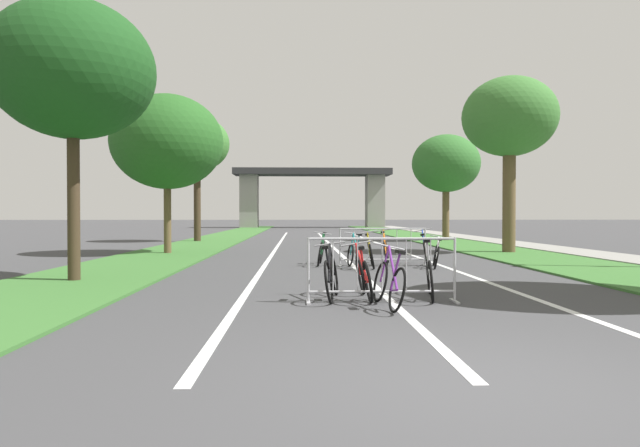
# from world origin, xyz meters

# --- Properties ---
(ground_plane) EXTENTS (300.00, 300.00, 0.00)m
(ground_plane) POSITION_xyz_m (0.00, 0.00, 0.00)
(ground_plane) COLOR #3D3D3F
(grass_verge_left) EXTENTS (3.28, 67.82, 0.05)m
(grass_verge_left) POSITION_xyz_m (-6.10, 27.74, 0.03)
(grass_verge_left) COLOR #386B2D
(grass_verge_left) RESTS_ON ground
(grass_verge_right) EXTENTS (3.28, 67.82, 0.05)m
(grass_verge_right) POSITION_xyz_m (6.10, 27.74, 0.03)
(grass_verge_right) COLOR #386B2D
(grass_verge_right) RESTS_ON ground
(sidewalk_path_right) EXTENTS (1.96, 67.82, 0.08)m
(sidewalk_path_right) POSITION_xyz_m (8.73, 27.74, 0.04)
(sidewalk_path_right) COLOR gray
(sidewalk_path_right) RESTS_ON ground
(lane_stripe_center) EXTENTS (0.14, 39.23, 0.01)m
(lane_stripe_center) POSITION_xyz_m (0.00, 19.62, 0.00)
(lane_stripe_center) COLOR silver
(lane_stripe_center) RESTS_ON ground
(lane_stripe_right_lane) EXTENTS (0.14, 39.23, 0.01)m
(lane_stripe_right_lane) POSITION_xyz_m (2.46, 19.62, 0.00)
(lane_stripe_right_lane) COLOR silver
(lane_stripe_right_lane) RESTS_ON ground
(lane_stripe_left_lane) EXTENTS (0.14, 39.23, 0.01)m
(lane_stripe_left_lane) POSITION_xyz_m (-2.46, 19.62, 0.00)
(lane_stripe_left_lane) COLOR silver
(lane_stripe_left_lane) RESTS_ON ground
(overpass_bridge) EXTENTS (17.13, 3.90, 6.45)m
(overpass_bridge) POSITION_xyz_m (0.00, 56.05, 4.37)
(overpass_bridge) COLOR #2D2D30
(overpass_bridge) RESTS_ON ground
(tree_left_pine_near) EXTENTS (3.37, 3.37, 5.86)m
(tree_left_pine_near) POSITION_xyz_m (-6.21, 7.21, 4.41)
(tree_left_pine_near) COLOR #3D2D1E
(tree_left_pine_near) RESTS_ON ground
(tree_left_cypress_far) EXTENTS (3.97, 3.97, 5.71)m
(tree_left_cypress_far) POSITION_xyz_m (-6.20, 15.42, 4.01)
(tree_left_cypress_far) COLOR brown
(tree_left_cypress_far) RESTS_ON ground
(tree_left_oak_mid) EXTENTS (3.35, 3.35, 6.54)m
(tree_left_oak_mid) POSITION_xyz_m (-6.79, 24.44, 5.07)
(tree_left_oak_mid) COLOR #3D2D1E
(tree_left_oak_mid) RESTS_ON ground
(tree_right_maple_mid) EXTENTS (3.42, 3.42, 6.47)m
(tree_right_maple_mid) POSITION_xyz_m (6.22, 15.45, 4.94)
(tree_right_maple_mid) COLOR brown
(tree_right_maple_mid) RESTS_ON ground
(tree_right_oak_near) EXTENTS (3.66, 3.66, 5.76)m
(tree_right_oak_near) POSITION_xyz_m (6.47, 25.05, 4.17)
(tree_right_oak_near) COLOR brown
(tree_right_oak_near) RESTS_ON ground
(crowd_barrier_nearest) EXTENTS (2.43, 0.44, 1.05)m
(crowd_barrier_nearest) POSITION_xyz_m (-0.17, 4.31, 0.52)
(crowd_barrier_nearest) COLOR #ADADB2
(crowd_barrier_nearest) RESTS_ON ground
(crowd_barrier_second) EXTENTS (2.43, 0.47, 1.05)m
(crowd_barrier_second) POSITION_xyz_m (0.81, 10.58, 0.52)
(crowd_barrier_second) COLOR #ADADB2
(crowd_barrier_second) RESTS_ON ground
(bicycle_orange_0) EXTENTS (0.47, 1.65, 1.01)m
(bicycle_orange_0) POSITION_xyz_m (0.98, 11.12, 0.39)
(bicycle_orange_0) COLOR black
(bicycle_orange_0) RESTS_ON ground
(bicycle_black_1) EXTENTS (0.53, 1.67, 0.95)m
(bicycle_black_1) POSITION_xyz_m (-0.96, 4.69, 0.39)
(bicycle_black_1) COLOR black
(bicycle_black_1) RESTS_ON ground
(bicycle_silver_2) EXTENTS (0.47, 1.69, 1.02)m
(bicycle_silver_2) POSITION_xyz_m (0.70, 4.71, 0.39)
(bicycle_silver_2) COLOR black
(bicycle_silver_2) RESTS_ON ground
(bicycle_teal_3) EXTENTS (0.48, 1.65, 0.95)m
(bicycle_teal_3) POSITION_xyz_m (-0.02, 10.02, 0.36)
(bicycle_teal_3) COLOR black
(bicycle_teal_3) RESTS_ON ground
(bicycle_white_4) EXTENTS (0.67, 1.61, 0.86)m
(bicycle_white_4) POSITION_xyz_m (2.18, 10.12, 0.34)
(bicycle_white_4) COLOR black
(bicycle_white_4) RESTS_ON ground
(bicycle_yellow_5) EXTENTS (0.58, 1.78, 1.02)m
(bicycle_yellow_5) POSITION_xyz_m (0.42, 10.19, 0.37)
(bicycle_yellow_5) COLOR black
(bicycle_yellow_5) RESTS_ON ground
(bicycle_red_6) EXTENTS (0.53, 1.68, 0.96)m
(bicycle_red_6) POSITION_xyz_m (-0.41, 4.73, 0.38)
(bicycle_red_6) COLOR black
(bicycle_red_6) RESTS_ON ground
(bicycle_green_7) EXTENTS (0.47, 1.73, 0.96)m
(bicycle_green_7) POSITION_xyz_m (-0.87, 10.97, 0.37)
(bicycle_green_7) COLOR black
(bicycle_green_7) RESTS_ON ground
(bicycle_blue_8) EXTENTS (0.58, 1.71, 1.03)m
(bicycle_blue_8) POSITION_xyz_m (2.09, 10.97, 0.38)
(bicycle_blue_8) COLOR black
(bicycle_blue_8) RESTS_ON ground
(bicycle_purple_9) EXTENTS (0.52, 1.66, 0.97)m
(bicycle_purple_9) POSITION_xyz_m (-0.14, 3.83, 0.38)
(bicycle_purple_9) COLOR black
(bicycle_purple_9) RESTS_ON ground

